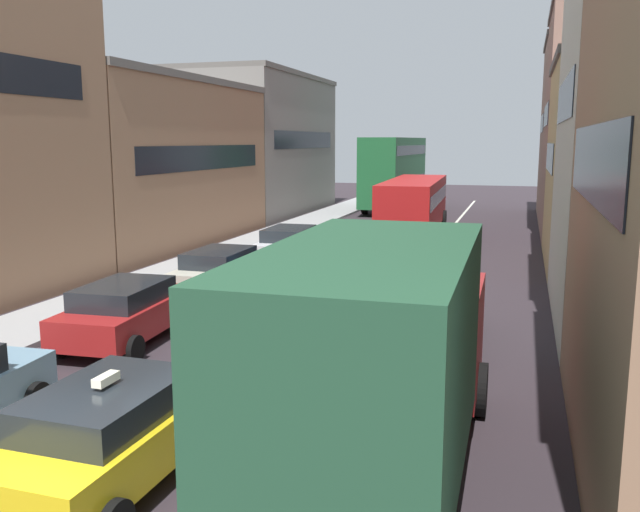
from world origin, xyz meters
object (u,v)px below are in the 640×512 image
Objects in this scene: taxi_centre_lane_front at (115,430)px; coupe_centre_lane_fourth at (376,248)px; wagon_left_lane_second at (127,310)px; sedan_left_lane_third at (221,271)px; hatchback_centre_lane_third at (339,274)px; sedan_right_lane_behind_truck at (428,308)px; bus_mid_queue_primary at (414,202)px; bus_far_queue_secondary at (394,170)px; removalist_box_truck at (381,353)px; sedan_centre_lane_second at (266,325)px; sedan_left_lane_fourth at (290,244)px.

coupe_centre_lane_fourth is at bearing 0.98° from taxi_centre_lane_front.
wagon_left_lane_second is 1.02× the size of sedan_left_lane_third.
taxi_centre_lane_front reaches higher than hatchback_centre_lane_third.
sedan_left_lane_third is 7.51m from sedan_right_lane_behind_truck.
bus_mid_queue_primary is 13.10m from bus_far_queue_secondary.
removalist_box_truck is 1.76× the size of sedan_right_lane_behind_truck.
taxi_centre_lane_front is at bearing 178.99° from sedan_centre_lane_second.
sedan_centre_lane_second is at bearing -172.21° from bus_far_queue_secondary.
bus_far_queue_secondary is at bearing 6.62° from hatchback_centre_lane_third.
removalist_box_truck is at bearing -157.88° from sedan_left_lane_fourth.
bus_far_queue_secondary is (0.27, 27.70, 2.03)m from sedan_left_lane_third.
sedan_right_lane_behind_truck is at bearing -165.81° from bus_far_queue_secondary.
sedan_left_lane_third and sedan_left_lane_fourth have the same top height.
hatchback_centre_lane_third is 6.29m from sedan_left_lane_fourth.
wagon_left_lane_second is 1.02× the size of hatchback_centre_lane_third.
hatchback_centre_lane_third is at bearing -1.23° from sedan_centre_lane_second.
sedan_left_lane_third is 15.58m from bus_mid_queue_primary.
removalist_box_truck is at bearing -128.04° from wagon_left_lane_second.
sedan_centre_lane_second is (-3.58, 4.77, -1.18)m from removalist_box_truck.
sedan_right_lane_behind_truck is (3.25, 2.52, 0.00)m from sedan_centre_lane_second.
sedan_left_lane_third and sedan_right_lane_behind_truck have the same top height.
coupe_centre_lane_fourth is (3.73, 11.20, 0.00)m from wagon_left_lane_second.
sedan_left_lane_third is at bearing 96.98° from hatchback_centre_lane_third.
bus_mid_queue_primary is (3.72, 20.33, 0.96)m from wagon_left_lane_second.
bus_far_queue_secondary is at bearing 12.65° from bus_mid_queue_primary.
hatchback_centre_lane_third and sedan_right_lane_behind_truck have the same top height.
taxi_centre_lane_front is at bearing 177.33° from bus_mid_queue_primary.
wagon_left_lane_second and sedan_right_lane_behind_truck have the same top height.
sedan_centre_lane_second is 20.59m from bus_mid_queue_primary.
wagon_left_lane_second is 10.99m from sedan_left_lane_fourth.
bus_mid_queue_primary reaches higher than sedan_left_lane_fourth.
bus_mid_queue_primary is at bearing -14.22° from sedan_left_lane_third.
sedan_left_lane_third is (-3.72, -0.50, 0.00)m from hatchback_centre_lane_third.
taxi_centre_lane_front is 0.99× the size of wagon_left_lane_second.
coupe_centre_lane_fourth is at bearing 11.67° from removalist_box_truck.
sedan_right_lane_behind_truck is at bearing -144.06° from sedan_left_lane_fourth.
removalist_box_truck is 16.62m from coupe_centre_lane_fourth.
sedan_left_lane_third is (-3.66, 5.46, 0.00)m from sedan_centre_lane_second.
bus_far_queue_secondary reaches higher than sedan_right_lane_behind_truck.
sedan_centre_lane_second is 6.57m from sedan_left_lane_third.
sedan_centre_lane_second and sedan_right_lane_behind_truck have the same top height.
sedan_left_lane_third and coupe_centre_lane_fourth have the same top height.
taxi_centre_lane_front is 1.00× the size of sedan_left_lane_fourth.
coupe_centre_lane_fourth is at bearing -87.89° from sedan_left_lane_fourth.
removalist_box_truck reaches higher than coupe_centre_lane_fourth.
sedan_left_lane_third is (0.03, 5.23, 0.00)m from wagon_left_lane_second.
bus_mid_queue_primary is (3.42, 9.35, 0.96)m from sedan_left_lane_fourth.
removalist_box_truck is 11.35m from hatchback_centre_lane_third.
wagon_left_lane_second is at bearing 167.12° from bus_mid_queue_primary.
hatchback_centre_lane_third and sedan_left_lane_fourth have the same top height.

